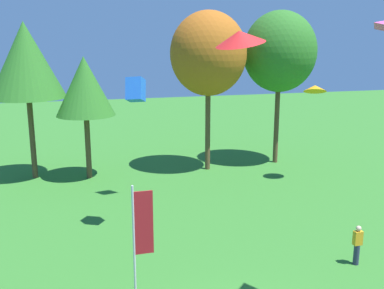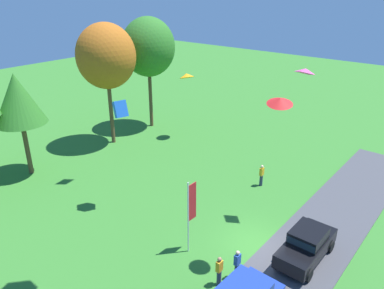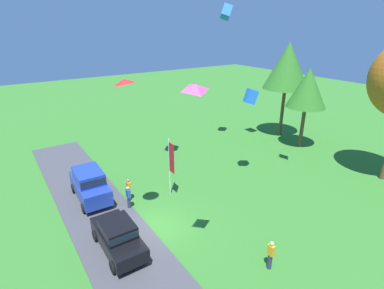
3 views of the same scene
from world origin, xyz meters
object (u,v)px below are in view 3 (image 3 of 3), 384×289
tree_far_left (308,88)px  kite_delta_mid_center (124,81)px  person_beside_suv (270,255)px  car_sedan_far_end (118,235)px  tree_left_of_center (287,66)px  person_on_lawn (129,197)px  car_suv_by_flagpole (90,183)px  kite_diamond_high_right (196,88)px  kite_box_near_flag (251,96)px  flag_banner (171,161)px  person_watching_sky (129,189)px  kite_box_topmost (226,12)px

tree_far_left → kite_delta_mid_center: bearing=-81.8°
person_beside_suv → kite_delta_mid_center: bearing=-148.6°
car_sedan_far_end → tree_left_of_center: (-7.85, 22.47, 6.78)m
person_beside_suv → person_on_lawn: same height
tree_left_of_center → kite_delta_mid_center: 21.78m
car_suv_by_flagpole → kite_diamond_high_right: size_ratio=4.80×
tree_left_of_center → kite_box_near_flag: 11.88m
car_suv_by_flagpole → flag_banner: bearing=60.4°
person_beside_suv → person_on_lawn: bearing=-157.3°
person_beside_suv → tree_left_of_center: bearing=129.4°
car_sedan_far_end → flag_banner: (-3.39, 5.43, 1.79)m
person_beside_suv → kite_diamond_high_right: bearing=-121.9°
car_suv_by_flagpole → person_beside_suv: size_ratio=2.72×
tree_far_left → kite_diamond_high_right: bearing=-67.1°
tree_left_of_center → kite_box_near_flag: tree_left_of_center is taller
person_on_lawn → tree_left_of_center: tree_left_of_center is taller
person_on_lawn → flag_banner: flag_banner is taller
person_watching_sky → kite_box_topmost: 17.86m
car_suv_by_flagpole → person_beside_suv: bearing=25.6°
person_beside_suv → tree_far_left: 19.09m
kite_delta_mid_center → car_suv_by_flagpole: bearing=-164.0°
tree_far_left → kite_box_near_flag: size_ratio=7.86×
person_watching_sky → tree_left_of_center: size_ratio=0.17×
car_sedan_far_end → tree_left_of_center: tree_left_of_center is taller
car_sedan_far_end → tree_far_left: bearing=101.3°
tree_left_of_center → flag_banner: bearing=-75.4°
flag_banner → kite_diamond_high_right: 10.06m
person_beside_suv → kite_box_topmost: (-14.86, 8.84, 12.09)m
tree_left_of_center → kite_box_near_flag: (5.41, -10.53, -0.92)m
car_sedan_far_end → kite_box_near_flag: (-2.44, 11.93, 5.86)m
person_watching_sky → person_on_lawn: (0.98, -0.43, 0.00)m
tree_far_left → kite_delta_mid_center: kite_delta_mid_center is taller
tree_far_left → kite_box_topmost: kite_box_topmost is taller
car_suv_by_flagpole → person_beside_suv: 13.27m
person_on_lawn → kite_box_topmost: bearing=113.6°
tree_left_of_center → car_sedan_far_end: bearing=-70.7°
person_watching_sky → person_on_lawn: size_ratio=1.00×
car_sedan_far_end → kite_diamond_high_right: bearing=37.3°
kite_delta_mid_center → person_on_lawn: bearing=168.1°
car_suv_by_flagpole → flag_banner: flag_banner is taller
kite_delta_mid_center → kite_box_topmost: kite_box_topmost is taller
tree_far_left → person_beside_suv: bearing=-57.1°
kite_delta_mid_center → flag_banner: bearing=117.2°
flag_banner → kite_box_near_flag: (0.96, 6.51, 4.06)m
car_suv_by_flagpole → person_watching_sky: 2.85m
car_sedan_far_end → kite_box_near_flag: size_ratio=4.27×
car_sedan_far_end → tree_left_of_center: bearing=109.3°
kite_delta_mid_center → kite_box_near_flag: bearing=95.4°
car_suv_by_flagpole → person_on_lawn: car_suv_by_flagpole is taller
person_beside_suv → tree_left_of_center: 22.38m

